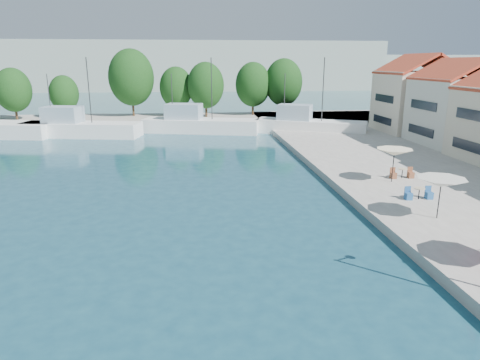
{
  "coord_description": "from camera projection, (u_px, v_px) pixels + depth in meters",
  "views": [
    {
      "loc": [
        -4.27,
        -1.31,
        9.17
      ],
      "look_at": [
        -1.31,
        26.0,
        1.6
      ],
      "focal_mm": 32.0,
      "sensor_mm": 36.0,
      "label": 1
    }
  ],
  "objects": [
    {
      "name": "tree_04",
      "position": [
        131.0,
        77.0,
        69.27
      ],
      "size": [
        7.27,
        7.27,
        10.77
      ],
      "color": "#3F2B19",
      "rests_on": "quay_far"
    },
    {
      "name": "trawler_04",
      "position": [
        307.0,
        126.0,
        56.64
      ],
      "size": [
        14.63,
        9.39,
        10.2
      ],
      "rotation": [
        0.0,
        0.0,
        -0.43
      ],
      "color": "white",
      "rests_on": "ground"
    },
    {
      "name": "tree_03",
      "position": [
        64.0,
        93.0,
        67.47
      ],
      "size": [
        4.52,
        4.52,
        6.68
      ],
      "color": "#3F2B19",
      "rests_on": "quay_far"
    },
    {
      "name": "umbrella_cream",
      "position": [
        394.0,
        152.0,
        31.23
      ],
      "size": [
        2.64,
        2.64,
        2.49
      ],
      "color": "black",
      "rests_on": "quay_right"
    },
    {
      "name": "cafe_table_02",
      "position": [
        419.0,
        195.0,
        27.66
      ],
      "size": [
        1.82,
        0.7,
        0.76
      ],
      "color": "black",
      "rests_on": "quay_right"
    },
    {
      "name": "tree_07",
      "position": [
        253.0,
        85.0,
        71.24
      ],
      "size": [
        5.88,
        5.88,
        8.7
      ],
      "color": "#3F2B19",
      "rests_on": "quay_far"
    },
    {
      "name": "building_06",
      "position": [
        417.0,
        93.0,
        54.05
      ],
      "size": [
        9.0,
        8.8,
        10.2
      ],
      "color": "beige",
      "rests_on": "quay_right"
    },
    {
      "name": "tree_06",
      "position": [
        206.0,
        85.0,
        68.45
      ],
      "size": [
        5.88,
        5.88,
        8.71
      ],
      "color": "#3F2B19",
      "rests_on": "quay_far"
    },
    {
      "name": "tree_02",
      "position": [
        13.0,
        90.0,
        64.74
      ],
      "size": [
        5.31,
        5.31,
        7.87
      ],
      "color": "#3F2B19",
      "rests_on": "quay_far"
    },
    {
      "name": "trawler_03",
      "position": [
        198.0,
        124.0,
        57.87
      ],
      "size": [
        16.02,
        7.64,
        10.2
      ],
      "rotation": [
        0.0,
        0.0,
        -0.24
      ],
      "color": "white",
      "rests_on": "ground"
    },
    {
      "name": "quay_far",
      "position": [
        170.0,
        121.0,
        67.45
      ],
      "size": [
        90.0,
        16.0,
        0.6
      ],
      "primitive_type": "cube",
      "color": "gray",
      "rests_on": "ground"
    },
    {
      "name": "hill_east",
      "position": [
        298.0,
        70.0,
        179.22
      ],
      "size": [
        140.0,
        40.0,
        12.0
      ],
      "primitive_type": "cube",
      "color": "#95A396",
      "rests_on": "ground"
    },
    {
      "name": "trawler_02",
      "position": [
        78.0,
        128.0,
        54.55
      ],
      "size": [
        15.49,
        6.7,
        10.2
      ],
      "rotation": [
        0.0,
        0.0,
        -0.19
      ],
      "color": "white",
      "rests_on": "ground"
    },
    {
      "name": "tree_05",
      "position": [
        176.0,
        88.0,
        69.82
      ],
      "size": [
        5.39,
        5.39,
        7.97
      ],
      "color": "#3F2B19",
      "rests_on": "quay_far"
    },
    {
      "name": "building_05",
      "position": [
        460.0,
        101.0,
        45.49
      ],
      "size": [
        8.4,
        8.8,
        9.7
      ],
      "color": "beige",
      "rests_on": "quay_right"
    },
    {
      "name": "hill_west",
      "position": [
        120.0,
        66.0,
        152.26
      ],
      "size": [
        180.0,
        40.0,
        16.0
      ],
      "primitive_type": "cube",
      "color": "#95A396",
      "rests_on": "ground"
    },
    {
      "name": "umbrella_white",
      "position": [
        441.0,
        182.0,
        23.8
      ],
      "size": [
        2.73,
        2.73,
        2.37
      ],
      "color": "black",
      "rests_on": "quay_right"
    },
    {
      "name": "cafe_table_03",
      "position": [
        402.0,
        175.0,
        32.69
      ],
      "size": [
        1.82,
        0.7,
        0.76
      ],
      "color": "black",
      "rests_on": "quay_right"
    },
    {
      "name": "tree_08",
      "position": [
        283.0,
        82.0,
        71.41
      ],
      "size": [
        6.27,
        6.27,
        9.28
      ],
      "color": "#3F2B19",
      "rests_on": "quay_far"
    }
  ]
}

